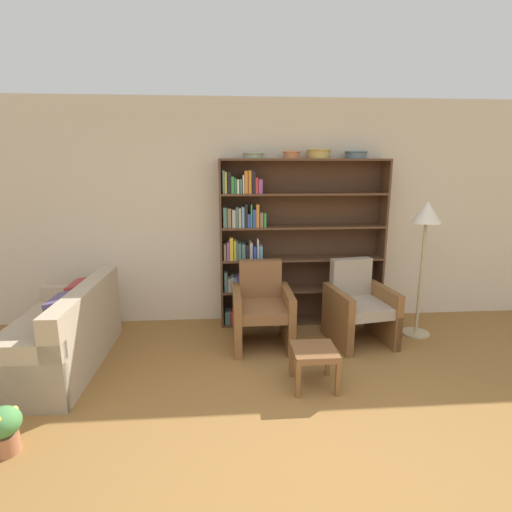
% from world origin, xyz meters
% --- Properties ---
extents(ground_plane, '(24.00, 24.00, 0.00)m').
position_xyz_m(ground_plane, '(0.00, 0.00, 0.00)').
color(ground_plane, olive).
extents(wall_back, '(12.00, 0.06, 2.75)m').
position_xyz_m(wall_back, '(0.00, 2.88, 1.38)').
color(wall_back, beige).
rests_on(wall_back, ground).
extents(bookshelf, '(2.03, 0.30, 2.04)m').
position_xyz_m(bookshelf, '(0.02, 2.70, 1.01)').
color(bookshelf, brown).
rests_on(bookshelf, ground).
extents(bowl_slate, '(0.25, 0.25, 0.07)m').
position_xyz_m(bowl_slate, '(-0.38, 2.69, 2.08)').
color(bowl_slate, gray).
rests_on(bowl_slate, bookshelf).
extents(bowl_copper, '(0.20, 0.20, 0.09)m').
position_xyz_m(bowl_copper, '(0.07, 2.69, 2.09)').
color(bowl_copper, '#C67547').
rests_on(bowl_copper, bookshelf).
extents(bowl_terracotta, '(0.29, 0.29, 0.11)m').
position_xyz_m(bowl_terracotta, '(0.39, 2.69, 2.10)').
color(bowl_terracotta, tan).
rests_on(bowl_terracotta, bookshelf).
extents(bowl_brass, '(0.27, 0.27, 0.09)m').
position_xyz_m(bowl_brass, '(0.84, 2.69, 2.09)').
color(bowl_brass, slate).
rests_on(bowl_brass, bookshelf).
extents(couch, '(0.87, 1.66, 0.82)m').
position_xyz_m(couch, '(-2.38, 1.71, 0.30)').
color(couch, tan).
rests_on(couch, ground).
extents(armchair_leather, '(0.64, 0.68, 0.91)m').
position_xyz_m(armchair_leather, '(-0.33, 2.08, 0.41)').
color(armchair_leather, brown).
rests_on(armchair_leather, ground).
extents(armchair_cushioned, '(0.74, 0.77, 0.91)m').
position_xyz_m(armchair_cushioned, '(0.77, 2.08, 0.41)').
color(armchair_cushioned, brown).
rests_on(armchair_cushioned, ground).
extents(floor_lamp, '(0.32, 0.32, 1.58)m').
position_xyz_m(floor_lamp, '(1.53, 2.20, 1.32)').
color(floor_lamp, tan).
rests_on(floor_lamp, ground).
extents(footstool, '(0.39, 0.39, 0.37)m').
position_xyz_m(footstool, '(0.06, 1.16, 0.30)').
color(footstool, brown).
rests_on(footstool, ground).
extents(potted_plant, '(0.25, 0.25, 0.34)m').
position_xyz_m(potted_plant, '(-2.28, 0.47, 0.19)').
color(potted_plant, '#B7704C').
rests_on(potted_plant, ground).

